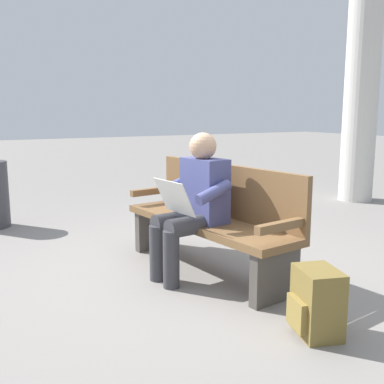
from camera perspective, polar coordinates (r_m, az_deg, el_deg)
The scene contains 5 objects.
ground_plane at distance 3.96m, azimuth 1.74°, elevation -9.78°, with size 40.00×40.00×0.00m, color gray.
bench_near at distance 3.87m, azimuth 2.61°, elevation -3.16°, with size 1.84×0.69×0.90m.
person_seated at distance 3.66m, azimuth 0.20°, elevation -1.20°, with size 0.60×0.60×1.18m.
backpack at distance 2.93m, azimuth 15.32°, elevation -13.20°, with size 0.36×0.33×0.41m.
support_pillar at distance 7.33m, azimuth 20.39°, elevation 10.91°, with size 0.50×0.50×3.06m, color beige.
Camera 1 is at (-3.18, 1.94, 1.34)m, focal length 42.60 mm.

